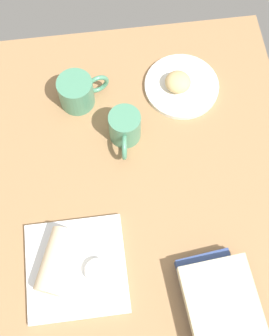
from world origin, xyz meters
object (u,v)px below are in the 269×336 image
square_plate (76,268)px  book_stack (218,303)px  round_plate (182,86)px  scone_pastry (178,82)px  sauce_cup (97,271)px  breakfast_wrap (57,261)px  second_mug (77,92)px  coffee_mug (125,128)px

square_plate → book_stack: bearing=-111.4°
round_plate → scone_pastry: size_ratio=2.93×
scone_pastry → sauce_cup: 54.57cm
round_plate → sauce_cup: (-48.11, 27.90, 2.09)cm
sauce_cup → breakfast_wrap: (3.09, 8.91, 2.00)cm
round_plate → sauce_cup: sauce_cup is taller
round_plate → scone_pastry: (-0.44, 1.36, 2.99)cm
book_stack → second_mug: (57.97, 26.87, 1.10)cm
scone_pastry → coffee_mug: 20.41cm
square_plate → book_stack: 33.52cm
square_plate → coffee_mug: size_ratio=1.76×
book_stack → coffee_mug: bearing=18.9°
coffee_mug → scone_pastry: bearing=-51.7°
square_plate → second_mug: bearing=-5.3°
round_plate → sauce_cup: bearing=149.9°
sauce_cup → square_plate: bearing=70.9°
sauce_cup → coffee_mug: coffee_mug is taller
round_plate → coffee_mug: size_ratio=1.56×
square_plate → book_stack: book_stack is taller
book_stack → second_mug: second_mug is taller
breakfast_wrap → second_mug: (44.40, -8.19, -0.19)cm
round_plate → second_mug: size_ratio=1.47×
sauce_cup → book_stack: bearing=-111.8°
sauce_cup → scone_pastry: bearing=-29.1°
scone_pastry → second_mug: (-0.19, 27.26, 0.91)cm
sauce_cup → book_stack: size_ratio=0.25×
square_plate → sauce_cup: 5.61cm
sauce_cup → coffee_mug: size_ratio=0.43×
coffee_mug → square_plate: bearing=155.1°
breakfast_wrap → sauce_cup: bearing=2.0°
second_mug → square_plate: bearing=174.7°
square_plate → breakfast_wrap: bearing=70.9°
round_plate → scone_pastry: scone_pastry is taller
round_plate → coffee_mug: (-13.07, 17.35, 4.09)cm
round_plate → square_plate: size_ratio=0.88×
square_plate → breakfast_wrap: (1.37, 3.96, 3.99)cm
square_plate → second_mug: second_mug is taller
square_plate → second_mug: 46.12cm
square_plate → coffee_mug: coffee_mug is taller
coffee_mug → sauce_cup: bearing=163.3°
coffee_mug → book_stack: bearing=-161.1°
round_plate → scone_pastry: bearing=107.8°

